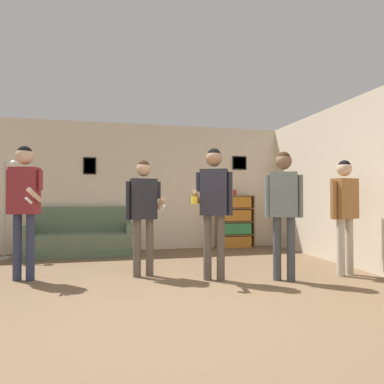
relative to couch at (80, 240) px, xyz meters
The scene contains 13 objects.
ground_plane 4.07m from the couch, 72.38° to the right, with size 20.00×20.00×0.00m, color brown.
wall_back 1.67m from the couch, 18.53° to the left, with size 8.60×0.08×2.70m.
wall_right 4.81m from the couch, 21.79° to the right, with size 0.06×6.65×2.70m.
couch is the anchor object (origin of this frame).
bookshelf 3.28m from the couch, ahead, with size 0.83×0.30×1.17m.
floor_lamp 1.60m from the couch, behind, with size 0.44×0.28×1.80m.
person_player_foreground_left 2.23m from the couch, 105.55° to the right, with size 0.48×0.56×1.81m.
person_player_foreground_center 2.46m from the couch, 63.92° to the right, with size 0.53×0.43×1.64m.
person_watcher_holding_cup 3.31m from the couch, 52.77° to the right, with size 0.59×0.38×1.78m.
person_spectator_near_bookshelf 4.06m from the couch, 44.38° to the right, with size 0.44×0.35×1.73m.
person_spectator_far_right 4.76m from the couch, 35.00° to the right, with size 0.49×0.28×1.65m.
bottle_on_floor 1.07m from the couch, 138.19° to the right, with size 0.06×0.06×0.23m.
drinking_cup 3.40m from the couch, ahead, with size 0.07×0.07×0.12m.
Camera 1 is at (-0.63, -3.12, 1.11)m, focal length 32.00 mm.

